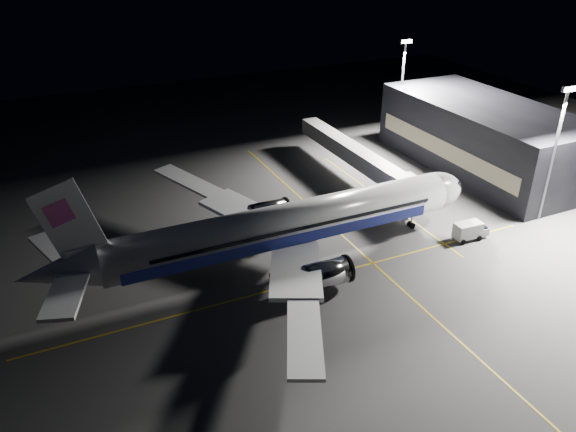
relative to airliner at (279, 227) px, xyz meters
The scene contains 14 objects.
ground 5.27m from the airliner, ahead, with size 200.00×200.00×0.00m, color #4C4C4F.
guide_line_main 12.22m from the airliner, ahead, with size 0.25×80.00×0.01m, color gold.
guide_line_cross 7.99m from the airliner, 79.83° to the right, with size 70.00×0.25×0.01m, color gold.
guide_line_side 25.67m from the airliner, 23.43° to the left, with size 0.25×40.00×0.01m, color gold.
airliner is the anchor object (origin of this frame).
terminal 49.10m from the airliner, 16.57° to the left, with size 18.12×40.00×12.00m.
jet_bridge 29.31m from the airliner, 38.04° to the left, with size 3.60×34.40×6.30m.
floodlight_mast_north 52.56m from the airliner, 37.91° to the left, with size 2.40×0.68×20.70m.
floodlight_mast_south 42.13m from the airliner, ahead, with size 2.40×0.67×20.70m.
service_truck 28.20m from the airliner, 13.03° to the right, with size 5.28×2.50×2.66m.
baggage_tug 19.34m from the airliner, 88.81° to the left, with size 2.48×2.23×1.50m.
safety_cone_a 8.54m from the airliner, 108.64° to the left, with size 0.35×0.35×0.52m, color #FB4D0A.
safety_cone_b 7.79m from the airliner, 41.04° to the left, with size 0.41×0.41×0.62m, color #FB4D0A.
safety_cone_c 6.54m from the airliner, 114.62° to the left, with size 0.43×0.43×0.65m, color #FB4D0A.
Camera 1 is at (-27.14, -58.98, 40.63)m, focal length 35.00 mm.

